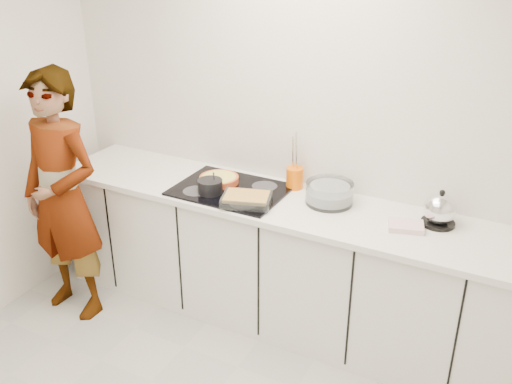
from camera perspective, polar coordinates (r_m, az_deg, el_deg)
The scene contains 12 objects.
wall_back at distance 3.75m, azimuth 4.62°, elevation 6.45°, with size 3.60×0.00×2.60m, color beige.
base_cabinets at distance 3.86m, azimuth 2.27°, elevation -7.19°, with size 3.20×0.58×0.87m, color white.
countertop at distance 3.63m, azimuth 2.39°, elevation -1.10°, with size 3.24×0.64×0.04m, color white.
hob at distance 3.76m, azimuth -2.56°, elevation 0.24°, with size 0.72×0.54×0.01m, color black.
tart_dish at distance 3.84m, azimuth -3.72°, elevation 1.29°, with size 0.29×0.29×0.04m.
saucepan at distance 3.68m, azimuth -4.61°, elevation 0.57°, with size 0.19×0.19×0.15m.
baking_dish at distance 3.53m, azimuth -0.94°, elevation -0.69°, with size 0.35×0.30×0.06m.
mixing_bowl at distance 3.59m, azimuth 7.35°, elevation -0.17°, with size 0.38×0.38×0.14m.
tea_towel at distance 3.39m, azimuth 14.76°, elevation -3.32°, with size 0.20×0.14×0.03m, color white.
kettle at distance 3.45m, azimuth 17.90°, elevation -1.74°, with size 0.23×0.23×0.22m.
utensil_crock at distance 3.78m, azimuth 3.88°, elevation 1.41°, with size 0.11×0.11×0.14m, color #F06303.
cook at distance 3.98m, azimuth -18.79°, elevation -0.55°, with size 0.63×0.41×1.73m, color white.
Camera 1 is at (1.39, -1.68, 2.48)m, focal length 40.00 mm.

